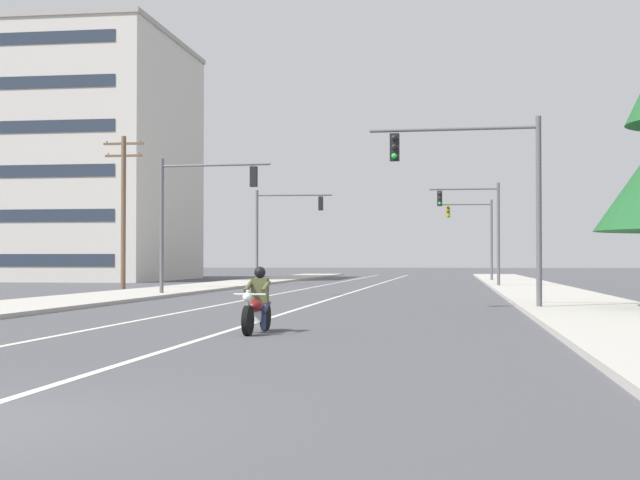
{
  "coord_description": "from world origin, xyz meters",
  "views": [
    {
      "loc": [
        5.02,
        -8.46,
        1.59
      ],
      "look_at": [
        0.29,
        24.69,
        2.33
      ],
      "focal_mm": 52.68,
      "sensor_mm": 36.0,
      "label": 1
    }
  ],
  "objects": [
    {
      "name": "apartment_building_far_left_block",
      "position": [
        -27.64,
        65.26,
        9.96
      ],
      "size": [
        20.47,
        18.49,
        19.91
      ],
      "color": "beige",
      "rests_on": "ground"
    },
    {
      "name": "sidewalk_kerb_right",
      "position": [
        9.31,
        40.0,
        0.07
      ],
      "size": [
        4.4,
        110.0,
        0.14
      ],
      "primitive_type": "cube",
      "color": "#ADA89E",
      "rests_on": "ground"
    },
    {
      "name": "lane_stripe_center",
      "position": [
        -0.04,
        45.0,
        0.0
      ],
      "size": [
        0.16,
        100.0,
        0.01
      ],
      "primitive_type": "cube",
      "color": "beige",
      "rests_on": "ground"
    },
    {
      "name": "traffic_signal_far_right",
      "position": [
        6.78,
        63.29,
        4.04
      ],
      "size": [
        3.91,
        0.53,
        6.2
      ],
      "color": "#56565B",
      "rests_on": "ground"
    },
    {
      "name": "utility_pole_left_near",
      "position": [
        -12.5,
        39.72,
        4.49
      ],
      "size": [
        2.25,
        0.26,
        8.27
      ],
      "color": "brown",
      "rests_on": "ground"
    },
    {
      "name": "traffic_signal_mid_right",
      "position": [
        6.49,
        47.8,
        4.05
      ],
      "size": [
        4.13,
        0.37,
        6.2
      ],
      "color": "#56565B",
      "rests_on": "ground"
    },
    {
      "name": "sidewalk_kerb_left",
      "position": [
        -9.31,
        40.0,
        0.07
      ],
      "size": [
        4.4,
        110.0,
        0.14
      ],
      "primitive_type": "cube",
      "color": "#ADA89E",
      "rests_on": "ground"
    },
    {
      "name": "motorcycle_with_rider",
      "position": [
        0.73,
        11.85,
        0.59
      ],
      "size": [
        0.7,
        2.19,
        1.46
      ],
      "color": "black",
      "rests_on": "ground"
    },
    {
      "name": "lane_stripe_left",
      "position": [
        -3.3,
        45.0,
        0.0
      ],
      "size": [
        0.16,
        100.0,
        0.01
      ],
      "primitive_type": "cube",
      "color": "beige",
      "rests_on": "ground"
    },
    {
      "name": "traffic_signal_near_right",
      "position": [
        6.12,
        22.04,
        4.14
      ],
      "size": [
        5.49,
        0.39,
        6.2
      ],
      "color": "#56565B",
      "rests_on": "ground"
    },
    {
      "name": "traffic_signal_mid_left",
      "position": [
        -6.25,
        51.51,
        4.11
      ],
      "size": [
        5.02,
        0.5,
        6.2
      ],
      "color": "#56565B",
      "rests_on": "ground"
    },
    {
      "name": "traffic_signal_near_left",
      "position": [
        -6.53,
        32.21,
        4.11
      ],
      "size": [
        5.13,
        0.5,
        6.2
      ],
      "color": "#56565B",
      "rests_on": "ground"
    }
  ]
}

